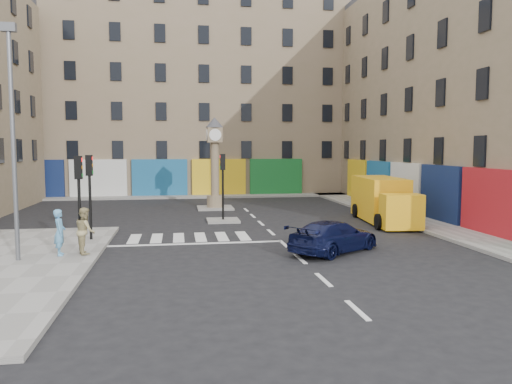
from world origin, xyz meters
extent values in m
plane|color=black|center=(0.00, 0.00, 0.00)|extent=(120.00, 120.00, 0.00)
cube|color=gray|center=(8.70, 10.00, 0.07)|extent=(2.60, 30.00, 0.15)
cube|color=gray|center=(-4.00, 22.20, 0.07)|extent=(32.00, 2.40, 0.15)
cube|color=gray|center=(-2.00, 8.00, 0.06)|extent=(1.80, 1.80, 0.12)
cube|color=gray|center=(-2.00, 14.00, 0.06)|extent=(2.40, 2.40, 0.12)
cube|color=#867058|center=(15.00, 10.00, 8.00)|extent=(10.00, 30.00, 16.00)
cube|color=#7E6A54|center=(-4.00, 28.00, 8.50)|extent=(32.00, 10.00, 17.00)
cylinder|color=black|center=(-8.30, 0.20, 1.55)|extent=(0.12, 0.12, 2.80)
cube|color=black|center=(-8.30, 0.20, 3.40)|extent=(0.28, 0.22, 0.90)
cylinder|color=black|center=(-8.30, 2.60, 1.55)|extent=(0.12, 0.12, 2.80)
cube|color=black|center=(-8.30, 2.60, 3.40)|extent=(0.28, 0.22, 0.90)
cylinder|color=black|center=(-2.00, 8.00, 1.52)|extent=(0.12, 0.12, 2.80)
cube|color=black|center=(-2.00, 8.00, 3.37)|extent=(0.28, 0.22, 0.90)
cylinder|color=#595B60|center=(-10.20, -1.20, 4.15)|extent=(0.16, 0.16, 8.00)
cube|color=#595B60|center=(-10.20, -1.20, 8.30)|extent=(0.50, 0.25, 0.30)
cylinder|color=#867058|center=(-2.00, 14.00, 0.52)|extent=(1.10, 1.10, 0.80)
cylinder|color=#867058|center=(-2.00, 14.00, 2.72)|extent=(0.56, 0.56, 3.60)
cube|color=#867058|center=(-2.00, 14.00, 5.02)|extent=(1.00, 1.00, 1.00)
cylinder|color=white|center=(-2.00, 13.48, 5.02)|extent=(0.80, 0.06, 0.80)
cone|color=#333338|center=(-2.00, 14.00, 5.87)|extent=(1.20, 1.20, 0.70)
imported|color=black|center=(1.62, -0.99, 0.64)|extent=(4.58, 4.04, 1.27)
cube|color=yellow|center=(6.91, 7.08, 1.29)|extent=(2.55, 5.13, 2.37)
cube|color=yellow|center=(6.53, 3.39, 0.98)|extent=(2.07, 1.43, 1.75)
cube|color=black|center=(6.52, 3.34, 1.39)|extent=(1.84, 1.10, 0.72)
cylinder|color=black|center=(5.55, 3.90, 0.41)|extent=(0.34, 0.85, 0.82)
cylinder|color=black|center=(7.60, 3.69, 0.41)|extent=(0.34, 0.85, 0.82)
cylinder|color=black|center=(6.01, 8.41, 0.41)|extent=(0.34, 0.85, 0.82)
cylinder|color=black|center=(8.06, 8.20, 0.41)|extent=(0.34, 0.85, 0.82)
imported|color=#5A9CCE|center=(-8.89, -0.60, 1.02)|extent=(0.52, 0.70, 1.74)
imported|color=tan|center=(-8.00, -0.46, 1.03)|extent=(0.92, 1.03, 1.77)
camera|label=1|loc=(-4.50, -19.90, 4.16)|focal=35.00mm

